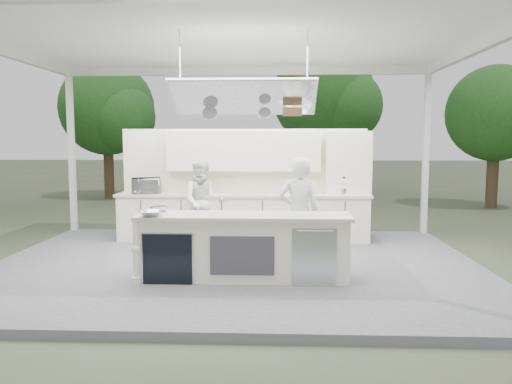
{
  "coord_description": "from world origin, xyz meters",
  "views": [
    {
      "loc": [
        0.68,
        -8.05,
        2.15
      ],
      "look_at": [
        0.32,
        0.4,
        1.26
      ],
      "focal_mm": 35.0,
      "sensor_mm": 36.0,
      "label": 1
    }
  ],
  "objects_px": {
    "back_counter": "(243,217)",
    "head_chef": "(299,212)",
    "demo_island": "(242,247)",
    "sous_chef": "(203,202)"
  },
  "relations": [
    {
      "from": "head_chef",
      "to": "sous_chef",
      "type": "bearing_deg",
      "value": -45.94
    },
    {
      "from": "back_counter",
      "to": "sous_chef",
      "type": "height_order",
      "value": "sous_chef"
    },
    {
      "from": "demo_island",
      "to": "sous_chef",
      "type": "height_order",
      "value": "sous_chef"
    },
    {
      "from": "back_counter",
      "to": "demo_island",
      "type": "bearing_deg",
      "value": -86.37
    },
    {
      "from": "demo_island",
      "to": "sous_chef",
      "type": "xyz_separation_m",
      "value": [
        -0.93,
        2.42,
        0.35
      ]
    },
    {
      "from": "demo_island",
      "to": "back_counter",
      "type": "distance_m",
      "value": 2.82
    },
    {
      "from": "back_counter",
      "to": "head_chef",
      "type": "bearing_deg",
      "value": -63.33
    },
    {
      "from": "demo_island",
      "to": "back_counter",
      "type": "height_order",
      "value": "same"
    },
    {
      "from": "back_counter",
      "to": "head_chef",
      "type": "height_order",
      "value": "head_chef"
    },
    {
      "from": "head_chef",
      "to": "sous_chef",
      "type": "relative_size",
      "value": 1.06
    }
  ]
}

